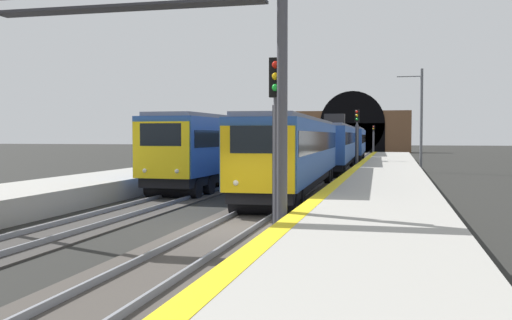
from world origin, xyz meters
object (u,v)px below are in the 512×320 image
(overhead_signal_gantry, at_px, (125,42))
(catenary_mast_near, at_px, (421,119))
(railway_signal_mid, at_px, (357,134))
(railway_signal_far, at_px, (373,138))
(train_adjacent_platform, at_px, (289,142))
(train_main_approaching, at_px, (334,144))
(railway_signal_near, at_px, (277,132))

(overhead_signal_gantry, relative_size, catenary_mast_near, 1.12)
(railway_signal_mid, xyz_separation_m, railway_signal_far, (36.65, 0.00, -0.47))
(railway_signal_far, bearing_deg, catenary_mast_near, 7.79)
(train_adjacent_platform, relative_size, catenary_mast_near, 7.34)
(railway_signal_mid, distance_m, overhead_signal_gantry, 33.87)
(railway_signal_far, bearing_deg, train_adjacent_platform, -12.38)
(train_adjacent_platform, height_order, overhead_signal_gantry, overhead_signal_gantry)
(train_main_approaching, xyz_separation_m, overhead_signal_gantry, (-33.21, 2.47, 3.36))
(train_main_approaching, height_order, overhead_signal_gantry, overhead_signal_gantry)
(train_adjacent_platform, height_order, railway_signal_near, railway_signal_near)
(railway_signal_far, height_order, catenary_mast_near, catenary_mast_near)
(train_main_approaching, height_order, railway_signal_near, railway_signal_near)
(overhead_signal_gantry, height_order, catenary_mast_near, catenary_mast_near)
(railway_signal_near, height_order, railway_signal_mid, railway_signal_mid)
(train_main_approaching, distance_m, overhead_signal_gantry, 33.47)
(train_main_approaching, relative_size, overhead_signal_gantry, 6.29)
(train_main_approaching, relative_size, catenary_mast_near, 7.03)
(railway_signal_near, height_order, catenary_mast_near, catenary_mast_near)
(railway_signal_near, bearing_deg, train_main_approaching, -176.88)
(railway_signal_far, bearing_deg, railway_signal_mid, 0.00)
(railway_signal_near, height_order, railway_signal_far, railway_signal_near)
(railway_signal_far, distance_m, catenary_mast_near, 37.21)
(catenary_mast_near, bearing_deg, overhead_signal_gantry, 164.40)
(railway_signal_mid, relative_size, railway_signal_far, 1.16)
(train_main_approaching, height_order, railway_signal_far, train_main_approaching)
(train_main_approaching, xyz_separation_m, railway_signal_far, (36.95, -1.80, 0.41))
(train_main_approaching, xyz_separation_m, railway_signal_near, (-32.98, -1.80, 0.85))
(railway_signal_mid, xyz_separation_m, overhead_signal_gantry, (-33.51, 4.27, 2.48))
(railway_signal_near, bearing_deg, railway_signal_mid, -180.00)
(train_main_approaching, bearing_deg, catenary_mast_near, 89.27)
(railway_signal_mid, bearing_deg, train_main_approaching, -80.53)
(railway_signal_mid, bearing_deg, railway_signal_near, 0.00)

